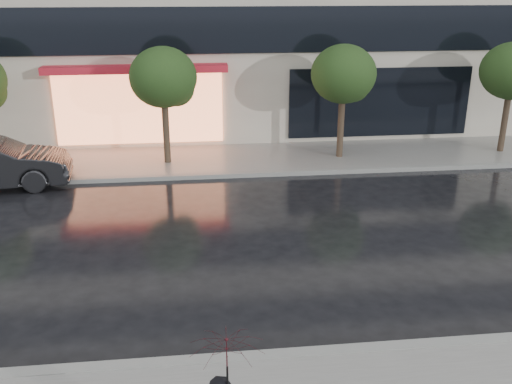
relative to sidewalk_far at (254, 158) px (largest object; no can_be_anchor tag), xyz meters
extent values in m
plane|color=black|center=(0.00, -10.25, -0.06)|extent=(120.00, 120.00, 0.00)
cube|color=slate|center=(0.00, 0.00, 0.00)|extent=(60.00, 3.50, 0.12)
cube|color=gray|center=(0.00, -11.25, 0.01)|extent=(60.00, 0.25, 0.14)
cube|color=gray|center=(0.00, -1.75, 0.01)|extent=(60.00, 0.25, 0.14)
cube|color=black|center=(0.00, 1.69, 4.24)|extent=(28.00, 0.12, 1.60)
cube|color=#FF8C59|center=(-4.00, 1.67, 1.54)|extent=(6.00, 0.10, 2.60)
cube|color=red|center=(-4.00, 1.34, 2.99)|extent=(6.40, 0.70, 0.25)
cube|color=black|center=(5.00, 1.69, 1.54)|extent=(7.00, 0.10, 2.60)
cylinder|color=#33261C|center=(-3.00, -0.25, 1.04)|extent=(0.22, 0.22, 2.20)
ellipsoid|color=#1B3314|center=(-3.00, -0.25, 2.94)|extent=(2.20, 2.20, 1.98)
sphere|color=#1B3314|center=(-2.60, -0.05, 2.54)|extent=(1.20, 1.20, 1.20)
cylinder|color=#33261C|center=(3.00, -0.25, 1.04)|extent=(0.22, 0.22, 2.20)
ellipsoid|color=#1B3314|center=(3.00, -0.25, 2.94)|extent=(2.20, 2.20, 1.98)
sphere|color=#1B3314|center=(3.40, -0.05, 2.54)|extent=(1.20, 1.20, 1.20)
cylinder|color=#33261C|center=(9.00, -0.25, 1.04)|extent=(0.22, 0.22, 2.20)
ellipsoid|color=#1B3314|center=(9.00, -0.25, 2.94)|extent=(2.20, 2.20, 1.98)
imported|color=#370A0F|center=(-1.84, -13.99, 1.98)|extent=(0.87, 0.89, 0.76)
camera|label=1|loc=(-2.11, -19.10, 5.90)|focal=40.00mm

